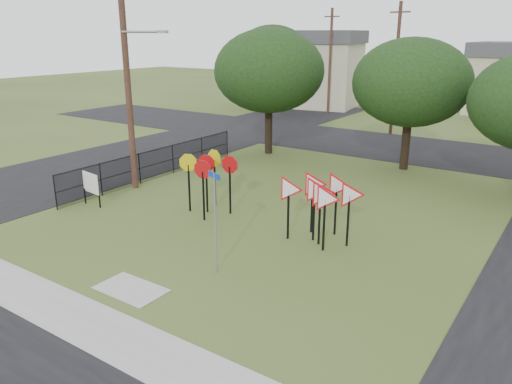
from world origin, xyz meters
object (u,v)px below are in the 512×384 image
street_name_sign (215,217)px  stop_sign_cluster (208,170)px  yield_sign_cluster (321,194)px  info_board (91,184)px

street_name_sign → stop_sign_cluster: (-3.58, 4.02, -0.00)m
stop_sign_cluster → yield_sign_cluster: 5.04m
info_board → street_name_sign: bearing=-12.8°
stop_sign_cluster → info_board: stop_sign_cluster is taller
yield_sign_cluster → info_board: yield_sign_cluster is taller
stop_sign_cluster → info_board: size_ratio=1.70×
street_name_sign → info_board: (-8.19, 1.87, -0.85)m
street_name_sign → stop_sign_cluster: street_name_sign is taller
stop_sign_cluster → info_board: 5.15m
yield_sign_cluster → info_board: (-9.64, -2.05, -0.79)m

